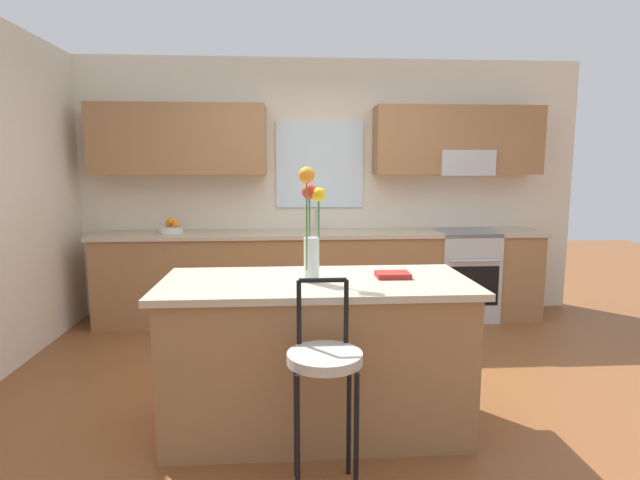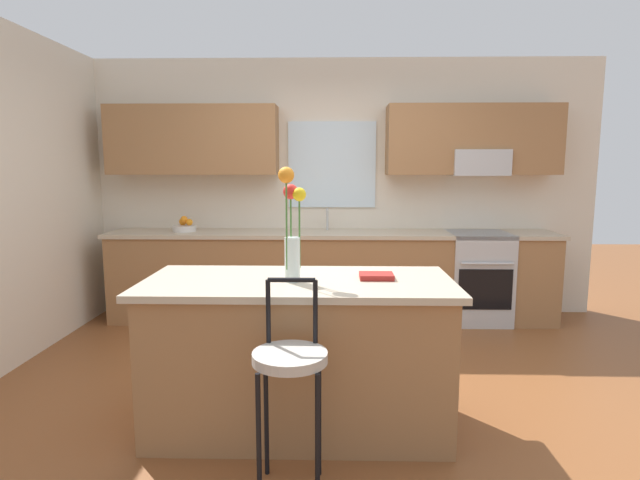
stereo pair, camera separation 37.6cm
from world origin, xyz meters
TOP-DOWN VIEW (x-y plane):
  - ground_plane at (0.00, 0.00)m, footprint 14.00×14.00m
  - back_wall_assembly at (0.03, 1.98)m, footprint 5.60×0.50m
  - counter_run at (-0.00, 1.70)m, footprint 4.56×0.64m
  - sink_faucet at (-0.05, 1.84)m, footprint 0.02×0.13m
  - oven_range at (1.49, 1.68)m, footprint 0.60×0.64m
  - kitchen_island at (-0.20, -0.53)m, footprint 1.83×0.83m
  - bar_stool_near at (-0.20, -1.16)m, footprint 0.36×0.36m
  - flower_vase at (-0.23, -0.59)m, footprint 0.15×0.16m
  - cookbook at (0.27, -0.50)m, footprint 0.20×0.15m
  - fruit_bowl_oranges at (-1.52, 1.70)m, footprint 0.24×0.24m

SIDE VIEW (x-z plane):
  - ground_plane at x=0.00m, z-range 0.00..0.00m
  - oven_range at x=1.49m, z-range 0.00..0.92m
  - kitchen_island at x=-0.20m, z-range 0.00..0.92m
  - counter_run at x=0.00m, z-range 0.01..0.93m
  - bar_stool_near at x=-0.20m, z-range 0.11..1.16m
  - cookbook at x=0.27m, z-range 0.92..0.95m
  - fruit_bowl_oranges at x=-1.52m, z-range 0.89..1.05m
  - sink_faucet at x=-0.05m, z-range 0.95..1.18m
  - flower_vase at x=-0.23m, z-range 0.92..1.58m
  - back_wall_assembly at x=0.03m, z-range 0.16..2.86m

